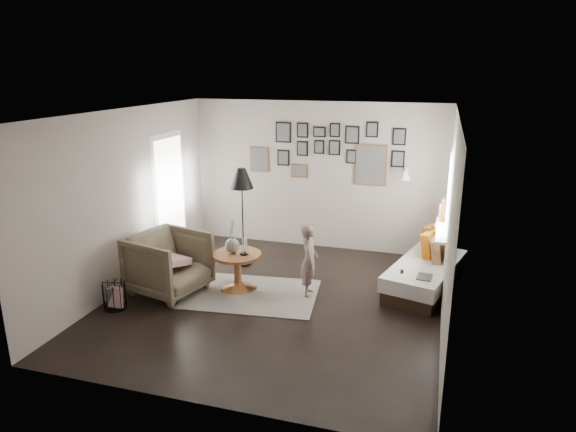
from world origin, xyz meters
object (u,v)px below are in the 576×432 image
(floor_lamp, at_px, (242,182))
(demijohn_large, at_px, (401,288))
(child, at_px, (309,260))
(demijohn_small, at_px, (423,296))
(armchair, at_px, (169,263))
(daybed, at_px, (426,269))
(vase, at_px, (232,242))
(pedestal_table, at_px, (238,273))
(magazine_basket, at_px, (114,296))

(floor_lamp, height_order, demijohn_large, floor_lamp)
(child, bearing_deg, demijohn_small, -100.74)
(demijohn_large, distance_m, demijohn_small, 0.33)
(floor_lamp, distance_m, demijohn_large, 2.95)
(armchair, height_order, demijohn_small, armchair)
(daybed, height_order, demijohn_large, daybed)
(vase, distance_m, demijohn_small, 2.78)
(demijohn_large, bearing_deg, daybed, 61.99)
(pedestal_table, distance_m, child, 1.09)
(child, bearing_deg, vase, 80.73)
(daybed, relative_size, demijohn_small, 4.63)
(daybed, bearing_deg, demijohn_small, -74.84)
(magazine_basket, distance_m, demijohn_large, 3.94)
(armchair, xyz_separation_m, floor_lamp, (0.62, 1.32, 0.95))
(vase, relative_size, demijohn_large, 1.12)
(child, bearing_deg, daybed, -77.48)
(magazine_basket, bearing_deg, pedestal_table, 37.72)
(armchair, bearing_deg, pedestal_table, -53.65)
(pedestal_table, bearing_deg, floor_lamp, 106.57)
(vase, bearing_deg, magazine_basket, -140.07)
(vase, height_order, magazine_basket, vase)
(child, bearing_deg, pedestal_table, 82.17)
(armchair, bearing_deg, demijohn_large, -64.06)
(vase, height_order, demijohn_large, vase)
(daybed, bearing_deg, magazine_basket, -138.66)
(floor_lamp, relative_size, child, 1.54)
(pedestal_table, height_order, child, child)
(vase, height_order, armchair, vase)
(vase, distance_m, magazine_basket, 1.76)
(daybed, xyz_separation_m, armchair, (-3.54, -1.27, 0.17))
(floor_lamp, bearing_deg, daybed, -1.02)
(floor_lamp, bearing_deg, child, -32.21)
(magazine_basket, bearing_deg, daybed, 26.04)
(pedestal_table, bearing_deg, demijohn_large, 7.79)
(pedestal_table, distance_m, daybed, 2.78)
(pedestal_table, distance_m, floor_lamp, 1.51)
(demijohn_large, bearing_deg, child, -170.80)
(daybed, distance_m, demijohn_small, 0.71)
(daybed, bearing_deg, demijohn_large, -102.71)
(armchair, bearing_deg, vase, -50.57)
(armchair, xyz_separation_m, demijohn_small, (3.54, 0.57, -0.29))
(demijohn_small, bearing_deg, pedestal_table, -175.70)
(pedestal_table, xyz_separation_m, demijohn_small, (2.63, 0.20, -0.10))
(vase, relative_size, magazine_basket, 1.36)
(demijohn_large, distance_m, child, 1.34)
(vase, xyz_separation_m, daybed, (2.71, 0.88, -0.44))
(demijohn_small, bearing_deg, floor_lamp, 165.53)
(floor_lamp, height_order, demijohn_small, floor_lamp)
(vase, distance_m, demijohn_large, 2.48)
(floor_lamp, xyz_separation_m, demijohn_large, (2.61, -0.63, -1.22))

